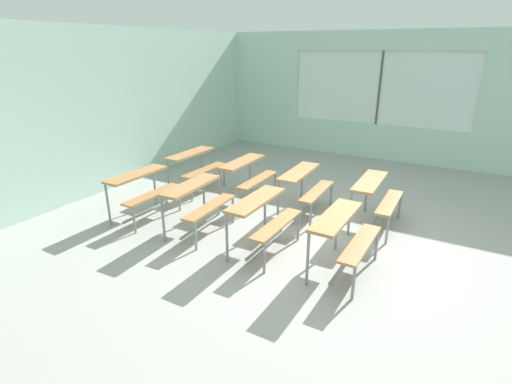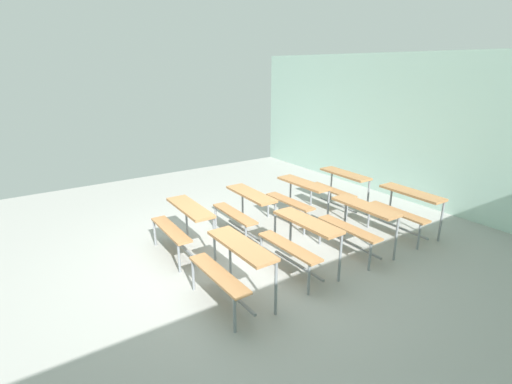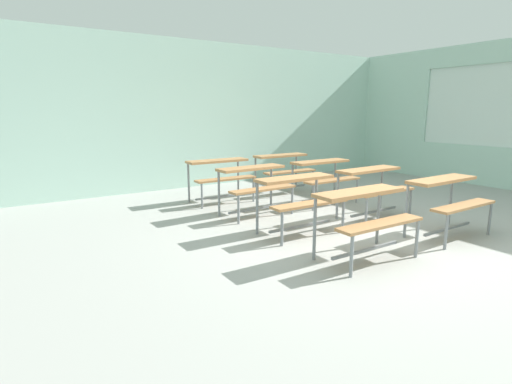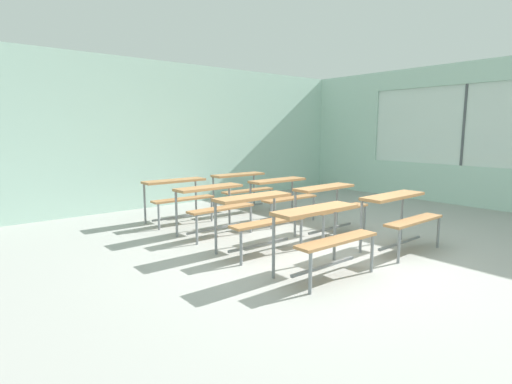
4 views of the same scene
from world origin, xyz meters
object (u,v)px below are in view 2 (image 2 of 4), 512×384
Objects in this scene: desk_bench_r1c1 at (301,234)px; desk_bench_r2c0 at (299,193)px; desk_bench_r3c1 at (406,203)px; desk_bench_r0c0 at (184,219)px; desk_bench_r1c0 at (245,204)px; desk_bench_r2c1 at (359,218)px; desk_bench_r0c1 at (234,260)px; desk_bench_r3c0 at (340,182)px.

desk_bench_r1c1 is 0.99× the size of desk_bench_r2c0.
desk_bench_r3c1 is (0.04, 2.28, 0.00)m from desk_bench_r1c1.
desk_bench_r1c1 and desk_bench_r2c0 have the same top height.
desk_bench_r1c0 is (-0.01, 1.10, 0.00)m from desk_bench_r0c0.
desk_bench_r1c0 is 0.99× the size of desk_bench_r3c1.
desk_bench_r2c0 is at bearing 179.81° from desk_bench_r2c1.
desk_bench_r1c1 is 1.01× the size of desk_bench_r2c1.
desk_bench_r1c1 is (-0.10, 1.12, 0.00)m from desk_bench_r0c1.
desk_bench_r3c0 is (0.01, 2.21, 0.00)m from desk_bench_r1c0.
desk_bench_r1c0 is 2.21m from desk_bench_r3c0.
desk_bench_r0c1 and desk_bench_r2c0 have the same top height.
desk_bench_r0c0 is 1.00× the size of desk_bench_r1c0.
desk_bench_r1c0 and desk_bench_r2c1 have the same top height.
desk_bench_r3c1 is (1.46, 2.27, 0.00)m from desk_bench_r1c0.
desk_bench_r2c0 is at bearing -139.57° from desk_bench_r3c1.
desk_bench_r0c0 and desk_bench_r3c0 have the same top height.
desk_bench_r3c1 is (1.42, 1.15, 0.00)m from desk_bench_r2c0.
desk_bench_r0c1 is 1.00× the size of desk_bench_r3c0.
desk_bench_r1c1 is 1.00× the size of desk_bench_r3c0.
desk_bench_r0c0 is at bearing -92.52° from desk_bench_r2c0.
desk_bench_r1c0 and desk_bench_r3c1 have the same top height.
desk_bench_r0c0 and desk_bench_r2c0 have the same top height.
desk_bench_r2c1 and desk_bench_r3c1 have the same top height.
desk_bench_r2c1 is at bearing -88.42° from desk_bench_r3c1.
desk_bench_r3c1 is at bearing 67.72° from desk_bench_r0c0.
desk_bench_r0c1 is 1.89m from desk_bench_r1c0.
desk_bench_r2c0 is 1.42m from desk_bench_r2c1.
desk_bench_r2c0 is at bearing -87.71° from desk_bench_r3c0.
desk_bench_r3c0 is at bearing 143.00° from desk_bench_r2c1.
desk_bench_r0c0 is 2.22m from desk_bench_r2c0.
desk_bench_r2c1 is 0.99× the size of desk_bench_r3c1.
desk_bench_r0c0 is at bearing -88.81° from desk_bench_r3c0.
desk_bench_r2c1 is at bearing -36.12° from desk_bench_r3c0.
desk_bench_r2c1 is 1.82m from desk_bench_r3c0.
desk_bench_r3c1 is at bearing 3.54° from desk_bench_r3c0.
desk_bench_r0c1 is 3.40m from desk_bench_r3c1.
desk_bench_r2c0 is 1.09m from desk_bench_r3c0.
desk_bench_r0c1 and desk_bench_r3c1 have the same top height.
desk_bench_r0c1 is at bearing -87.45° from desk_bench_r3c1.
desk_bench_r0c1 is at bearing -88.16° from desk_bench_r2c1.
desk_bench_r0c1 is at bearing -58.65° from desk_bench_r2c0.
desk_bench_r1c0 and desk_bench_r3c0 have the same top height.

